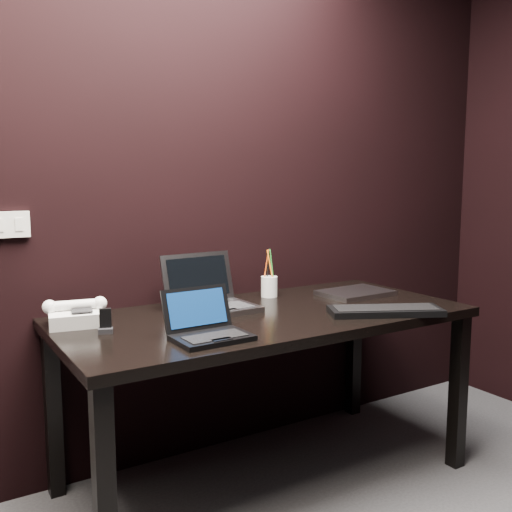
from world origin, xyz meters
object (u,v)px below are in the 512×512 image
netbook (208,329)px  silver_laptop (211,300)px  ext_keyboard (385,311)px  desk_phone (75,314)px  mobile_phone (106,324)px  desk (266,331)px  closed_laptop (355,293)px  pen_cup (269,286)px

netbook → silver_laptop: (0.20, 0.38, 0.01)m
ext_keyboard → desk_phone: bearing=157.1°
mobile_phone → netbook: bearing=-42.6°
desk → ext_keyboard: size_ratio=3.51×
ext_keyboard → closed_laptop: bearing=66.9°
netbook → pen_cup: (0.57, 0.49, 0.02)m
netbook → mobile_phone: netbook is taller
desk → closed_laptop: closed_laptop is taller
silver_laptop → ext_keyboard: silver_laptop is taller
silver_laptop → ext_keyboard: bearing=-36.8°
netbook → silver_laptop: size_ratio=0.75×
netbook → ext_keyboard: bearing=-4.4°
netbook → closed_laptop: size_ratio=0.79×
silver_laptop → pen_cup: (0.37, 0.11, 0.01)m
mobile_phone → ext_keyboard: bearing=-16.6°
mobile_phone → pen_cup: size_ratio=0.39×
silver_laptop → closed_laptop: bearing=-6.0°
closed_laptop → mobile_phone: (-1.22, -0.04, 0.02)m
closed_laptop → desk: bearing=-172.0°
desk → mobile_phone: size_ratio=19.26×
desk_phone → pen_cup: bearing=4.1°
netbook → ext_keyboard: netbook is taller
pen_cup → netbook: bearing=-139.5°
ext_keyboard → mobile_phone: size_ratio=5.48×
ext_keyboard → pen_cup: (-0.22, 0.55, 0.04)m
closed_laptop → pen_cup: 0.42m
pen_cup → desk: bearing=-125.3°
desk → pen_cup: size_ratio=7.50×
desk → mobile_phone: mobile_phone is taller
netbook → closed_laptop: bearing=17.6°
mobile_phone → desk: bearing=-3.4°
ext_keyboard → pen_cup: 0.59m
closed_laptop → mobile_phone: mobile_phone is taller
netbook → pen_cup: 0.75m
desk → pen_cup: (0.19, 0.27, 0.13)m
closed_laptop → netbook: bearing=-162.4°
closed_laptop → desk_phone: desk_phone is taller
ext_keyboard → pen_cup: size_ratio=2.14×
closed_laptop → pen_cup: size_ratio=1.48×
desk_phone → pen_cup: (0.92, 0.07, 0.01)m
desk → ext_keyboard: bearing=-34.5°
netbook → mobile_phone: (-0.28, 0.26, -0.00)m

